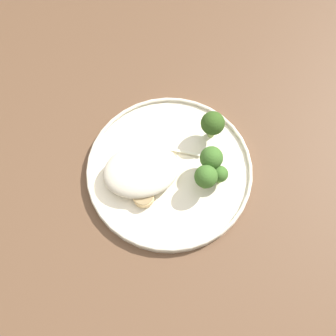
{
  "coord_description": "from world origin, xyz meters",
  "views": [
    {
      "loc": [
        -0.07,
        -0.33,
        1.47
      ],
      "look_at": [
        -0.0,
        -0.04,
        0.76
      ],
      "focal_mm": 47.73,
      "sensor_mm": 36.0,
      "label": 1
    }
  ],
  "objects_px": {
    "seared_scallop_right_edge": "(140,172)",
    "broccoli_floret_split_head": "(213,124)",
    "seared_scallop_tilted_round": "(128,162)",
    "seared_scallop_half_hidden": "(144,197)",
    "broccoli_floret_near_rim": "(220,174)",
    "seared_scallop_tiny_bay": "(171,160)",
    "broccoli_floret_small_sprig": "(206,177)",
    "seared_scallop_center_golden": "(147,183)",
    "seared_scallop_large_seared": "(127,174)",
    "dinner_plate": "(168,171)",
    "broccoli_floret_right_tilted": "(211,158)"
  },
  "relations": [
    {
      "from": "seared_scallop_tilted_round",
      "to": "broccoli_floret_right_tilted",
      "type": "relative_size",
      "value": 0.39
    },
    {
      "from": "broccoli_floret_near_rim",
      "to": "seared_scallop_large_seared",
      "type": "bearing_deg",
      "value": 164.03
    },
    {
      "from": "seared_scallop_large_seared",
      "to": "broccoli_floret_split_head",
      "type": "relative_size",
      "value": 0.4
    },
    {
      "from": "dinner_plate",
      "to": "seared_scallop_half_hidden",
      "type": "xyz_separation_m",
      "value": [
        -0.05,
        -0.04,
        0.01
      ]
    },
    {
      "from": "seared_scallop_tilted_round",
      "to": "broccoli_floret_split_head",
      "type": "distance_m",
      "value": 0.16
    },
    {
      "from": "seared_scallop_tilted_round",
      "to": "seared_scallop_large_seared",
      "type": "bearing_deg",
      "value": -106.53
    },
    {
      "from": "seared_scallop_right_edge",
      "to": "broccoli_floret_split_head",
      "type": "relative_size",
      "value": 0.46
    },
    {
      "from": "seared_scallop_right_edge",
      "to": "broccoli_floret_small_sprig",
      "type": "relative_size",
      "value": 0.49
    },
    {
      "from": "dinner_plate",
      "to": "seared_scallop_center_golden",
      "type": "distance_m",
      "value": 0.05
    },
    {
      "from": "seared_scallop_center_golden",
      "to": "broccoli_floret_small_sprig",
      "type": "height_order",
      "value": "broccoli_floret_small_sprig"
    },
    {
      "from": "seared_scallop_center_golden",
      "to": "broccoli_floret_near_rim",
      "type": "bearing_deg",
      "value": -8.82
    },
    {
      "from": "broccoli_floret_right_tilted",
      "to": "broccoli_floret_small_sprig",
      "type": "bearing_deg",
      "value": -120.55
    },
    {
      "from": "seared_scallop_right_edge",
      "to": "broccoli_floret_split_head",
      "type": "distance_m",
      "value": 0.15
    },
    {
      "from": "seared_scallop_tilted_round",
      "to": "broccoli_floret_near_rim",
      "type": "distance_m",
      "value": 0.16
    },
    {
      "from": "dinner_plate",
      "to": "broccoli_floret_small_sprig",
      "type": "distance_m",
      "value": 0.08
    },
    {
      "from": "seared_scallop_tiny_bay",
      "to": "broccoli_floret_near_rim",
      "type": "xyz_separation_m",
      "value": [
        0.07,
        -0.05,
        0.01
      ]
    },
    {
      "from": "broccoli_floret_near_rim",
      "to": "broccoli_floret_split_head",
      "type": "distance_m",
      "value": 0.09
    },
    {
      "from": "dinner_plate",
      "to": "seared_scallop_tilted_round",
      "type": "xyz_separation_m",
      "value": [
        -0.06,
        0.03,
        0.01
      ]
    },
    {
      "from": "broccoli_floret_near_rim",
      "to": "broccoli_floret_split_head",
      "type": "height_order",
      "value": "broccoli_floret_split_head"
    },
    {
      "from": "seared_scallop_center_golden",
      "to": "seared_scallop_large_seared",
      "type": "distance_m",
      "value": 0.04
    },
    {
      "from": "seared_scallop_large_seared",
      "to": "broccoli_floret_right_tilted",
      "type": "bearing_deg",
      "value": -6.83
    },
    {
      "from": "seared_scallop_tiny_bay",
      "to": "broccoli_floret_small_sprig",
      "type": "height_order",
      "value": "broccoli_floret_small_sprig"
    },
    {
      "from": "seared_scallop_right_edge",
      "to": "seared_scallop_tiny_bay",
      "type": "height_order",
      "value": "same"
    },
    {
      "from": "seared_scallop_tilted_round",
      "to": "broccoli_floret_split_head",
      "type": "relative_size",
      "value": 0.37
    },
    {
      "from": "dinner_plate",
      "to": "seared_scallop_tilted_round",
      "type": "relative_size",
      "value": 12.22
    },
    {
      "from": "dinner_plate",
      "to": "broccoli_floret_split_head",
      "type": "distance_m",
      "value": 0.11
    },
    {
      "from": "seared_scallop_tiny_bay",
      "to": "seared_scallop_half_hidden",
      "type": "height_order",
      "value": "seared_scallop_tiny_bay"
    },
    {
      "from": "broccoli_floret_split_head",
      "to": "dinner_plate",
      "type": "bearing_deg",
      "value": -151.52
    },
    {
      "from": "broccoli_floret_small_sprig",
      "to": "broccoli_floret_split_head",
      "type": "xyz_separation_m",
      "value": [
        0.04,
        0.09,
        0.0
      ]
    },
    {
      "from": "seared_scallop_right_edge",
      "to": "seared_scallop_center_golden",
      "type": "xyz_separation_m",
      "value": [
        0.01,
        -0.02,
        -0.0
      ]
    },
    {
      "from": "seared_scallop_center_golden",
      "to": "broccoli_floret_right_tilted",
      "type": "height_order",
      "value": "broccoli_floret_right_tilted"
    },
    {
      "from": "seared_scallop_tiny_bay",
      "to": "broccoli_floret_split_head",
      "type": "distance_m",
      "value": 0.1
    },
    {
      "from": "seared_scallop_center_golden",
      "to": "dinner_plate",
      "type": "bearing_deg",
      "value": 25.28
    },
    {
      "from": "broccoli_floret_small_sprig",
      "to": "seared_scallop_right_edge",
      "type": "bearing_deg",
      "value": 156.02
    },
    {
      "from": "seared_scallop_half_hidden",
      "to": "broccoli_floret_small_sprig",
      "type": "distance_m",
      "value": 0.11
    },
    {
      "from": "seared_scallop_large_seared",
      "to": "seared_scallop_center_golden",
      "type": "bearing_deg",
      "value": -38.9
    },
    {
      "from": "seared_scallop_tiny_bay",
      "to": "broccoli_floret_right_tilted",
      "type": "bearing_deg",
      "value": -21.61
    },
    {
      "from": "seared_scallop_right_edge",
      "to": "broccoli_floret_small_sprig",
      "type": "bearing_deg",
      "value": -23.98
    },
    {
      "from": "seared_scallop_large_seared",
      "to": "broccoli_floret_small_sprig",
      "type": "distance_m",
      "value": 0.14
    },
    {
      "from": "seared_scallop_half_hidden",
      "to": "broccoli_floret_near_rim",
      "type": "distance_m",
      "value": 0.13
    },
    {
      "from": "broccoli_floret_small_sprig",
      "to": "seared_scallop_half_hidden",
      "type": "bearing_deg",
      "value": 179.81
    },
    {
      "from": "seared_scallop_tilted_round",
      "to": "seared_scallop_half_hidden",
      "type": "height_order",
      "value": "seared_scallop_tilted_round"
    },
    {
      "from": "broccoli_floret_right_tilted",
      "to": "broccoli_floret_split_head",
      "type": "height_order",
      "value": "broccoli_floret_split_head"
    },
    {
      "from": "broccoli_floret_near_rim",
      "to": "broccoli_floret_right_tilted",
      "type": "bearing_deg",
      "value": 107.86
    },
    {
      "from": "dinner_plate",
      "to": "seared_scallop_right_edge",
      "type": "relative_size",
      "value": 9.86
    },
    {
      "from": "seared_scallop_center_golden",
      "to": "broccoli_floret_right_tilted",
      "type": "relative_size",
      "value": 0.38
    },
    {
      "from": "seared_scallop_tilted_round",
      "to": "seared_scallop_large_seared",
      "type": "relative_size",
      "value": 0.93
    },
    {
      "from": "seared_scallop_tiny_bay",
      "to": "seared_scallop_tilted_round",
      "type": "bearing_deg",
      "value": 168.87
    },
    {
      "from": "seared_scallop_large_seared",
      "to": "broccoli_floret_near_rim",
      "type": "distance_m",
      "value": 0.16
    },
    {
      "from": "dinner_plate",
      "to": "seared_scallop_center_golden",
      "type": "relative_size",
      "value": 12.59
    }
  ]
}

